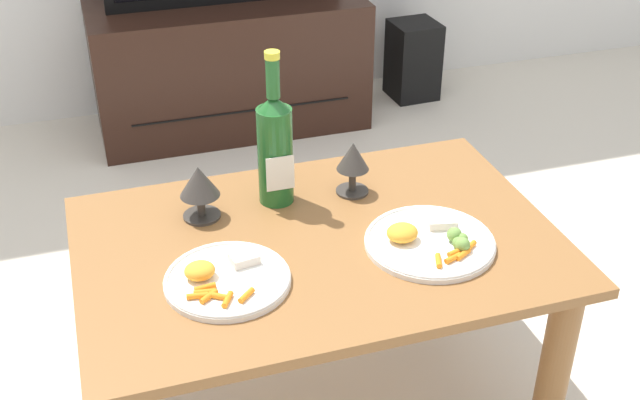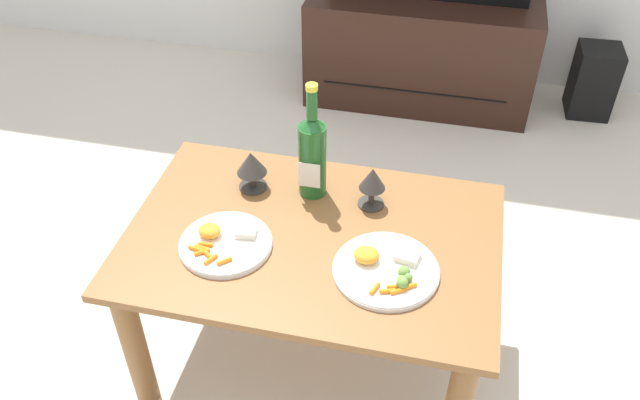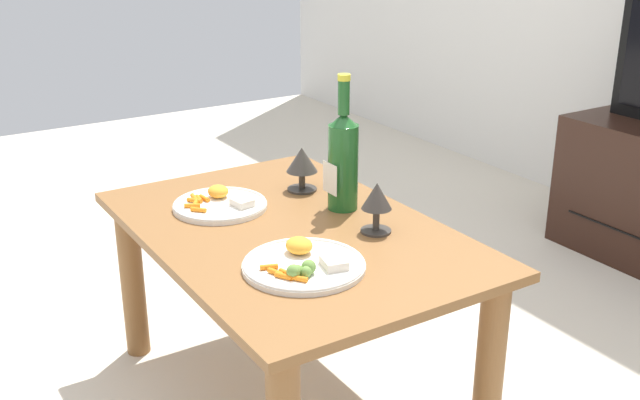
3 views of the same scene
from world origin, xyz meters
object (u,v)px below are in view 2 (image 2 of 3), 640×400
wine_bottle (312,153)px  goblet_right (372,181)px  tv_stand (421,50)px  dining_table (312,261)px  floor_speaker (593,81)px  dinner_plate_right (386,269)px  dinner_plate_left (225,242)px  goblet_left (251,165)px

wine_bottle → goblet_right: wine_bottle is taller
tv_stand → dining_table: bearing=-95.0°
dining_table → floor_speaker: size_ratio=3.05×
tv_stand → wine_bottle: (-0.19, -1.47, 0.39)m
dinner_plate_right → wine_bottle: bearing=133.2°
tv_stand → dinner_plate_left: dinner_plate_left is taller
floor_speaker → goblet_left: goblet_left is taller
wine_bottle → goblet_left: size_ratio=2.85×
floor_speaker → dinner_plate_left: (-1.21, -1.80, 0.35)m
floor_speaker → wine_bottle: size_ratio=0.93×
goblet_left → dinner_plate_right: (0.45, -0.26, -0.07)m
tv_stand → goblet_right: (-0.01, -1.49, 0.34)m
floor_speaker → tv_stand: bearing=-179.6°
tv_stand → floor_speaker: size_ratio=3.16×
dining_table → goblet_left: goblet_left is taller
dining_table → goblet_right: 0.29m
goblet_right → dinner_plate_right: goblet_right is taller
floor_speaker → goblet_right: bearing=-121.4°
wine_bottle → dinner_plate_left: wine_bottle is taller
wine_bottle → dinner_plate_right: size_ratio=1.31×
goblet_left → goblet_right: bearing=-0.0°
dining_table → dinner_plate_left: (-0.23, -0.09, 0.11)m
tv_stand → floor_speaker: tv_stand is taller
tv_stand → dinner_plate_right: (0.08, -1.76, 0.26)m
dining_table → wine_bottle: wine_bottle is taller
dinner_plate_left → tv_stand: bearing=78.1°
dining_table → floor_speaker: 1.99m
tv_stand → goblet_left: size_ratio=8.37×
goblet_left → dinner_plate_right: goblet_left is taller
dining_table → goblet_right: size_ratio=7.92×
dinner_plate_right → floor_speaker: bearing=67.2°
goblet_left → dinner_plate_left: bearing=-90.0°
dining_table → dinner_plate_right: dinner_plate_right is taller
wine_bottle → goblet_right: 0.19m
wine_bottle → goblet_left: bearing=-173.7°
dining_table → goblet_left: (-0.23, 0.17, 0.19)m
floor_speaker → wine_bottle: wine_bottle is taller
dinner_plate_left → dining_table: bearing=22.1°
dining_table → dinner_plate_right: size_ratio=3.70×
goblet_right → dinner_plate_left: (-0.36, -0.26, -0.08)m
dining_table → goblet_left: size_ratio=8.08×
goblet_right → goblet_left: bearing=180.0°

